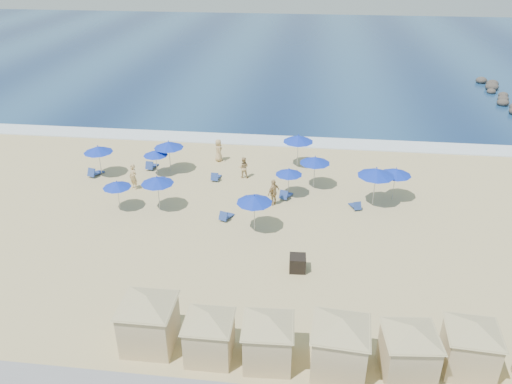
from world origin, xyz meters
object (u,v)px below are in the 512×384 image
cabana_1 (209,329)px  umbrella_6 (315,160)px  umbrella_3 (157,180)px  umbrella_2 (155,153)px  cabana_5 (472,340)px  umbrella_0 (98,149)px  beachgoer_1 (243,167)px  beachgoer_3 (218,150)px  trash_bin (298,263)px  cabana_3 (340,337)px  umbrella_5 (254,199)px  umbrella_9 (396,172)px  beachgoer_0 (133,177)px  umbrella_7 (289,172)px  beachgoer_2 (274,192)px  umbrella_4 (169,145)px  cabana_2 (268,333)px  umbrella_8 (298,138)px  umbrella_1 (117,185)px  cabana_0 (148,314)px  umbrella_10 (376,172)px  cabana_4 (410,344)px

cabana_1 → umbrella_6: (4.07, 16.56, 0.62)m
umbrella_3 → umbrella_6: umbrella_6 is taller
umbrella_2 → cabana_5: bearing=-42.6°
umbrella_0 → beachgoer_1: 10.65m
beachgoer_3 → umbrella_0: bearing=87.7°
trash_bin → cabana_3: cabana_3 is taller
umbrella_2 → beachgoer_3: size_ratio=1.14×
umbrella_0 → umbrella_5: size_ratio=0.98×
umbrella_9 → beachgoer_0: umbrella_9 is taller
umbrella_7 → beachgoer_2: (-0.89, -1.39, -0.88)m
trash_bin → umbrella_3: size_ratio=0.36×
umbrella_4 → umbrella_5: size_ratio=1.02×
beachgoer_1 → cabana_2: bearing=98.7°
umbrella_2 → umbrella_8: (10.27, 2.87, 0.50)m
umbrella_1 → umbrella_4: umbrella_4 is taller
umbrella_5 → beachgoer_1: umbrella_5 is taller
cabana_1 → umbrella_2: cabana_1 is taller
umbrella_7 → umbrella_1: bearing=-163.3°
umbrella_4 → umbrella_7: bearing=-17.7°
umbrella_8 → cabana_2: bearing=-90.8°
umbrella_0 → umbrella_8: umbrella_8 is taller
cabana_3 → cabana_2: bearing=178.8°
umbrella_8 → beachgoer_1: 4.82m
cabana_3 → beachgoer_1: bearing=110.1°
umbrella_5 → umbrella_8: size_ratio=0.93×
cabana_0 → umbrella_4: 18.05m
umbrella_2 → trash_bin: bearing=-44.4°
cabana_5 → umbrella_10: bearing=100.5°
cabana_5 → umbrella_2: size_ratio=2.09×
trash_bin → umbrella_8: umbrella_8 is taller
cabana_1 → cabana_3: bearing=-0.8°
cabana_4 → cabana_5: 2.56m
cabana_4 → umbrella_8: (-5.32, 20.05, 0.71)m
cabana_3 → umbrella_3: bearing=132.4°
cabana_1 → beachgoer_0: cabana_1 is taller
umbrella_1 → cabana_3: bearing=-40.8°
umbrella_2 → beachgoer_0: umbrella_2 is taller
umbrella_1 → beachgoer_3: (4.93, 8.53, -0.90)m
umbrella_3 → beachgoer_1: size_ratio=1.50×
umbrella_7 → beachgoer_2: 1.87m
cabana_1 → umbrella_4: (-6.72, 17.94, 0.70)m
cabana_1 → umbrella_7: cabana_1 is taller
umbrella_2 → umbrella_4: size_ratio=0.82×
umbrella_0 → umbrella_5: umbrella_5 is taller
umbrella_6 → umbrella_10: umbrella_10 is taller
cabana_4 → beachgoer_2: size_ratio=2.38×
umbrella_3 → umbrella_6: bearing=24.0°
trash_bin → umbrella_5: umbrella_5 is taller
cabana_1 → umbrella_4: cabana_1 is taller
umbrella_1 → umbrella_9: umbrella_9 is taller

